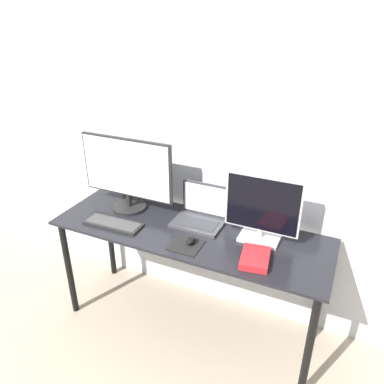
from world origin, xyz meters
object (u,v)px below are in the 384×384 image
at_px(keyboard, 113,224).
at_px(book, 255,258).
at_px(mouse, 191,241).
at_px(laptop, 201,213).
at_px(monitor_left, 127,173).
at_px(monitor_right, 262,209).

distance_m(keyboard, book, 0.93).
relative_size(keyboard, mouse, 5.06).
xyz_separation_m(keyboard, book, (0.92, 0.01, 0.01)).
height_order(laptop, mouse, laptop).
relative_size(laptop, book, 1.38).
bearing_deg(monitor_left, keyboard, -83.24).
relative_size(monitor_left, keyboard, 1.73).
height_order(mouse, book, mouse).
bearing_deg(monitor_left, laptop, 5.04).
bearing_deg(laptop, monitor_right, -6.42).
distance_m(keyboard, mouse, 0.54).
xyz_separation_m(monitor_right, book, (0.04, -0.22, -0.18)).
height_order(monitor_left, book, monitor_left).
distance_m(mouse, book, 0.38).
xyz_separation_m(laptop, mouse, (0.05, -0.27, -0.04)).
relative_size(keyboard, book, 1.67).
bearing_deg(keyboard, mouse, 1.27).
relative_size(laptop, keyboard, 0.82).
distance_m(monitor_right, laptop, 0.43).
distance_m(monitor_left, keyboard, 0.35).
distance_m(monitor_left, monitor_right, 0.92).
bearing_deg(mouse, keyboard, -178.73).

